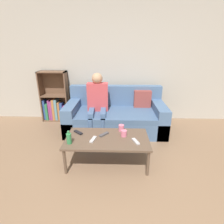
% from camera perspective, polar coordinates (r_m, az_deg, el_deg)
% --- Properties ---
extents(wall_back, '(12.00, 0.06, 2.60)m').
position_cam_1_polar(wall_back, '(4.04, 1.70, 15.60)').
color(wall_back, '#B7B2A8').
rests_on(wall_back, ground_plane).
extents(couch, '(1.99, 0.99, 0.86)m').
position_cam_1_polar(couch, '(3.66, 1.24, -1.41)').
color(couch, '#4C6B93').
rests_on(couch, ground_plane).
extents(bookshelf, '(0.61, 0.28, 1.15)m').
position_cam_1_polar(bookshelf, '(4.31, -18.05, 2.94)').
color(bookshelf, brown).
rests_on(bookshelf, ground_plane).
extents(coffee_table, '(1.20, 0.65, 0.41)m').
position_cam_1_polar(coffee_table, '(2.59, -1.57, -9.10)').
color(coffee_table, brown).
rests_on(coffee_table, ground_plane).
extents(person_adult, '(0.42, 0.68, 1.18)m').
position_cam_1_polar(person_adult, '(3.47, -4.75, 4.19)').
color(person_adult, '#476693').
rests_on(person_adult, ground_plane).
extents(cup_near, '(0.09, 0.09, 0.10)m').
position_cam_1_polar(cup_near, '(2.75, 3.06, -5.21)').
color(cup_near, pink).
rests_on(cup_near, coffee_table).
extents(cup_far, '(0.09, 0.09, 0.09)m').
position_cam_1_polar(cup_far, '(2.60, 3.90, -6.95)').
color(cup_far, pink).
rests_on(cup_far, coffee_table).
extents(tv_remote_0, '(0.11, 0.18, 0.02)m').
position_cam_1_polar(tv_remote_0, '(2.48, 7.73, -9.47)').
color(tv_remote_0, '#B7B7BC').
rests_on(tv_remote_0, coffee_table).
extents(tv_remote_1, '(0.09, 0.18, 0.02)m').
position_cam_1_polar(tv_remote_1, '(2.53, -6.16, -8.85)').
color(tv_remote_1, '#B7B7BC').
rests_on(tv_remote_1, coffee_table).
extents(tv_remote_2, '(0.15, 0.16, 0.02)m').
position_cam_1_polar(tv_remote_2, '(2.65, -2.63, -7.28)').
color(tv_remote_2, '#47474C').
rests_on(tv_remote_2, coffee_table).
extents(tv_remote_3, '(0.16, 0.15, 0.02)m').
position_cam_1_polar(tv_remote_3, '(2.75, -10.98, -6.54)').
color(tv_remote_3, black).
rests_on(tv_remote_3, coffee_table).
extents(bottle, '(0.07, 0.07, 0.19)m').
position_cam_1_polar(bottle, '(2.47, -13.87, -8.31)').
color(bottle, '#33844C').
rests_on(bottle, coffee_table).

